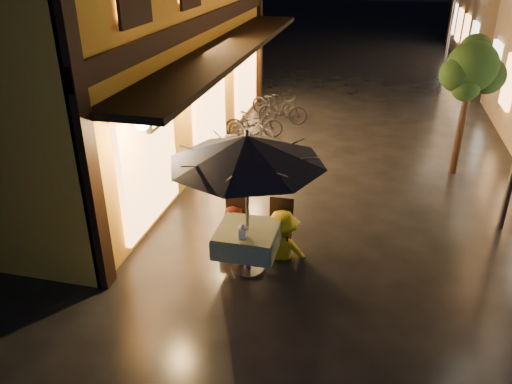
% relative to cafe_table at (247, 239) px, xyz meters
% --- Properties ---
extents(ground, '(90.00, 90.00, 0.00)m').
position_rel_cafe_table_xyz_m(ground, '(1.37, 0.46, -0.59)').
color(ground, black).
rests_on(ground, ground).
extents(west_building, '(5.90, 11.40, 7.40)m').
position_rel_cafe_table_xyz_m(west_building, '(-4.35, 4.46, 3.12)').
color(west_building, yellow).
rests_on(west_building, ground).
extents(street_tree, '(1.43, 1.20, 3.15)m').
position_rel_cafe_table_xyz_m(street_tree, '(3.79, 4.97, 1.83)').
color(street_tree, black).
rests_on(street_tree, ground).
extents(streetlamp_far, '(0.36, 0.36, 4.23)m').
position_rel_cafe_table_xyz_m(streetlamp_far, '(4.37, 14.46, 2.33)').
color(streetlamp_far, '#59595E').
rests_on(streetlamp_far, ground).
extents(cafe_table, '(0.99, 0.99, 0.78)m').
position_rel_cafe_table_xyz_m(cafe_table, '(0.00, 0.00, 0.00)').
color(cafe_table, '#59595E').
rests_on(cafe_table, ground).
extents(patio_umbrella, '(2.43, 2.43, 2.46)m').
position_rel_cafe_table_xyz_m(patio_umbrella, '(0.00, 0.00, 1.56)').
color(patio_umbrella, '#59595E').
rests_on(patio_umbrella, ground).
extents(cafe_chair_left, '(0.42, 0.42, 0.97)m').
position_rel_cafe_table_xyz_m(cafe_chair_left, '(-0.40, 0.74, -0.05)').
color(cafe_chair_left, black).
rests_on(cafe_chair_left, ground).
extents(cafe_chair_right, '(0.42, 0.42, 0.97)m').
position_rel_cafe_table_xyz_m(cafe_chair_right, '(0.40, 0.74, -0.05)').
color(cafe_chair_right, black).
rests_on(cafe_chair_right, ground).
extents(table_lantern, '(0.16, 0.16, 0.25)m').
position_rel_cafe_table_xyz_m(table_lantern, '(0.00, -0.28, 0.33)').
color(table_lantern, white).
rests_on(table_lantern, cafe_table).
extents(person_orange, '(0.78, 0.61, 1.58)m').
position_rel_cafe_table_xyz_m(person_orange, '(-0.44, 0.59, 0.20)').
color(person_orange, '#D14E2D').
rests_on(person_orange, ground).
extents(person_yellow, '(1.15, 0.79, 1.64)m').
position_rel_cafe_table_xyz_m(person_yellow, '(0.46, 0.57, 0.23)').
color(person_yellow, yellow).
rests_on(person_yellow, ground).
extents(bicycle_0, '(1.99, 1.36, 0.99)m').
position_rel_cafe_table_xyz_m(bicycle_0, '(-1.31, 4.41, -0.09)').
color(bicycle_0, black).
rests_on(bicycle_0, ground).
extents(bicycle_1, '(1.59, 0.97, 0.93)m').
position_rel_cafe_table_xyz_m(bicycle_1, '(-1.30, 5.51, -0.12)').
color(bicycle_1, black).
rests_on(bicycle_1, ground).
extents(bicycle_2, '(1.71, 0.92, 0.85)m').
position_rel_cafe_table_xyz_m(bicycle_2, '(-1.40, 6.19, -0.16)').
color(bicycle_2, black).
rests_on(bicycle_2, ground).
extents(bicycle_3, '(1.50, 0.46, 0.89)m').
position_rel_cafe_table_xyz_m(bicycle_3, '(-0.83, 7.54, -0.14)').
color(bicycle_3, black).
rests_on(bicycle_3, ground).
extents(bicycle_4, '(1.70, 1.01, 0.84)m').
position_rel_cafe_table_xyz_m(bicycle_4, '(-1.22, 8.25, -0.17)').
color(bicycle_4, black).
rests_on(bicycle_4, ground).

